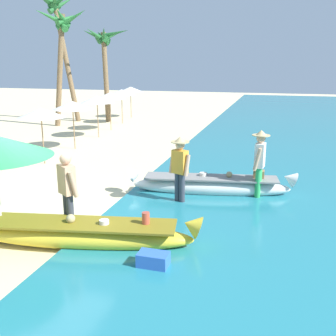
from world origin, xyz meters
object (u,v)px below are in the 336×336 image
(boat_white_midground, at_px, (211,185))
(person_tourist_customer, at_px, (67,191))
(person_vendor_assistant, at_px, (260,160))
(cooler_box, at_px, (153,262))
(palm_tree_mid_cluster, at_px, (62,34))
(palm_tree_tall_inland, at_px, (58,20))
(person_vendor_hatted, at_px, (180,166))
(palm_tree_leaning_seaward, at_px, (104,45))
(boat_yellow_foreground, at_px, (81,234))

(boat_white_midground, distance_m, person_tourist_customer, 4.08)
(person_vendor_assistant, bearing_deg, cooler_box, -109.57)
(person_vendor_assistant, bearing_deg, boat_white_midground, 178.68)
(palm_tree_mid_cluster, bearing_deg, person_tourist_customer, -60.80)
(palm_tree_tall_inland, bearing_deg, person_vendor_assistant, -44.04)
(boat_white_midground, bearing_deg, person_vendor_assistant, -1.32)
(person_vendor_assistant, distance_m, palm_tree_tall_inland, 17.34)
(person_vendor_hatted, xyz_separation_m, person_tourist_customer, (-1.66, -2.41, -0.01))
(palm_tree_leaning_seaward, bearing_deg, person_vendor_assistant, -51.73)
(boat_yellow_foreground, relative_size, palm_tree_mid_cluster, 0.75)
(person_vendor_assistant, bearing_deg, palm_tree_mid_cluster, 137.92)
(boat_white_midground, xyz_separation_m, palm_tree_tall_inland, (-10.81, 11.59, 5.43))
(person_vendor_assistant, distance_m, palm_tree_leaning_seaward, 15.46)
(boat_yellow_foreground, xyz_separation_m, boat_white_midground, (1.86, 3.67, 0.01))
(boat_yellow_foreground, distance_m, person_vendor_hatted, 3.12)
(cooler_box, bearing_deg, palm_tree_leaning_seaward, 117.31)
(boat_yellow_foreground, distance_m, palm_tree_mid_cluster, 16.04)
(palm_tree_mid_cluster, bearing_deg, boat_yellow_foreground, -60.07)
(person_tourist_customer, bearing_deg, boat_yellow_foreground, -40.52)
(boat_yellow_foreground, relative_size, boat_white_midground, 1.05)
(palm_tree_tall_inland, relative_size, cooler_box, 14.08)
(person_tourist_customer, height_order, palm_tree_leaning_seaward, palm_tree_leaning_seaward)
(person_vendor_assistant, relative_size, palm_tree_leaning_seaward, 0.34)
(person_tourist_customer, bearing_deg, boat_white_midground, 55.23)
(person_vendor_hatted, relative_size, person_vendor_assistant, 0.95)
(palm_tree_mid_cluster, bearing_deg, boat_white_midground, -45.37)
(boat_white_midground, height_order, palm_tree_mid_cluster, palm_tree_mid_cluster)
(person_vendor_hatted, xyz_separation_m, person_vendor_assistant, (1.82, 0.86, 0.06))
(person_tourist_customer, height_order, palm_tree_tall_inland, palm_tree_tall_inland)
(palm_tree_tall_inland, xyz_separation_m, palm_tree_leaning_seaward, (2.65, 0.25, -1.38))
(person_tourist_customer, xyz_separation_m, person_vendor_assistant, (3.49, 3.27, 0.07))
(palm_tree_leaning_seaward, bearing_deg, cooler_box, -63.76)
(boat_white_midground, height_order, palm_tree_tall_inland, palm_tree_tall_inland)
(person_vendor_hatted, xyz_separation_m, palm_tree_mid_cluster, (-8.91, 10.56, 3.81))
(boat_white_midground, relative_size, palm_tree_tall_inland, 0.60)
(boat_yellow_foreground, height_order, person_vendor_hatted, person_vendor_hatted)
(palm_tree_tall_inland, distance_m, palm_tree_mid_cluster, 2.48)
(boat_white_midground, relative_size, palm_tree_mid_cluster, 0.72)
(palm_tree_mid_cluster, relative_size, cooler_box, 11.90)
(palm_tree_leaning_seaward, height_order, cooler_box, palm_tree_leaning_seaward)
(boat_yellow_foreground, xyz_separation_m, person_tourist_customer, (-0.43, 0.37, 0.70))
(palm_tree_mid_cluster, height_order, cooler_box, palm_tree_mid_cluster)
(palm_tree_mid_cluster, distance_m, cooler_box, 17.28)
(person_vendor_assistant, xyz_separation_m, cooler_box, (-1.47, -4.14, -0.88))
(boat_yellow_foreground, relative_size, palm_tree_tall_inland, 0.64)
(person_vendor_assistant, bearing_deg, palm_tree_leaning_seaward, 128.27)
(person_vendor_hatted, distance_m, cooler_box, 3.40)
(palm_tree_tall_inland, distance_m, cooler_box, 19.75)
(person_tourist_customer, distance_m, person_vendor_assistant, 4.79)
(boat_yellow_foreground, relative_size, person_tourist_customer, 2.68)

